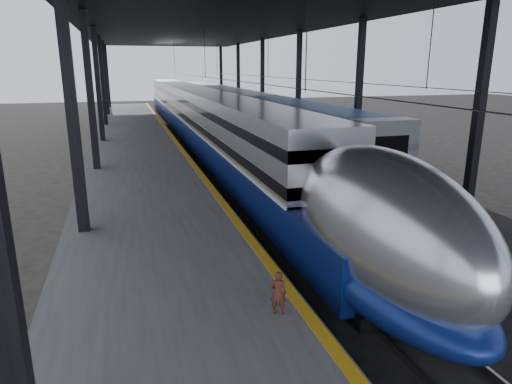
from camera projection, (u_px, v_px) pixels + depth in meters
name	position (u px, v px, depth m)	size (l,w,h in m)	color
ground	(301.00, 305.00, 12.45)	(160.00, 160.00, 0.00)	black
platform	(138.00, 158.00, 29.88)	(6.00, 80.00, 1.00)	#4C4C4F
yellow_strip	(181.00, 148.00, 30.50)	(0.30, 80.00, 0.01)	gold
rails	(255.00, 158.00, 32.15)	(6.52, 80.00, 0.16)	slate
canopy	(216.00, 20.00, 29.04)	(18.00, 75.00, 9.47)	black
tgv_train	(202.00, 119.00, 37.48)	(3.10, 65.20, 4.44)	silver
second_train	(239.00, 110.00, 45.63)	(2.91, 56.05, 4.01)	navy
child	(278.00, 293.00, 9.97)	(0.37, 0.24, 1.01)	#4E241A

